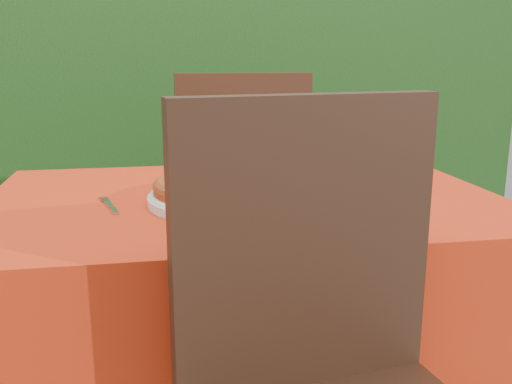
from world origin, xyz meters
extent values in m
cube|color=black|center=(0.00, 1.55, 0.80)|extent=(3.20, 0.55, 1.60)
cube|color=#442C16|center=(0.00, 0.00, 0.72)|extent=(1.20, 0.80, 0.04)
cylinder|color=#442C16|center=(-0.54, 0.34, 0.35)|extent=(0.05, 0.05, 0.70)
cylinder|color=#442C16|center=(0.54, 0.34, 0.35)|extent=(0.05, 0.05, 0.70)
cube|color=red|center=(0.00, 0.00, 0.59)|extent=(1.26, 0.86, 0.32)
cube|color=black|center=(0.03, -0.47, 0.78)|extent=(0.47, 0.11, 0.51)
cube|color=black|center=(0.09, 0.77, 0.50)|extent=(0.47, 0.47, 0.04)
cube|color=black|center=(0.09, 0.56, 0.78)|extent=(0.47, 0.04, 0.51)
cylinder|color=black|center=(0.29, 0.97, 0.24)|extent=(0.04, 0.04, 0.48)
cylinder|color=black|center=(-0.11, 0.97, 0.24)|extent=(0.04, 0.04, 0.48)
cylinder|color=black|center=(0.29, 0.57, 0.24)|extent=(0.04, 0.04, 0.48)
cylinder|color=black|center=(-0.11, 0.57, 0.24)|extent=(0.04, 0.04, 0.48)
cylinder|color=silver|center=(-0.05, -0.06, 0.76)|extent=(0.37, 0.37, 0.02)
cylinder|color=#AD4818|center=(-0.05, -0.06, 0.78)|extent=(0.45, 0.45, 0.02)
cylinder|color=#A3120A|center=(-0.05, -0.06, 0.80)|extent=(0.36, 0.36, 0.01)
cylinder|color=white|center=(0.10, 0.30, 0.76)|extent=(0.24, 0.24, 0.02)
ellipsoid|color=#D3C784|center=(0.10, 0.30, 0.78)|extent=(0.15, 0.15, 0.07)
cylinder|color=silver|center=(0.41, 0.01, 0.79)|extent=(0.07, 0.07, 0.09)
cylinder|color=#9AC2D1|center=(0.41, 0.01, 0.78)|extent=(0.06, 0.06, 0.06)
cylinder|color=silver|center=(0.36, 0.20, 0.75)|extent=(0.07, 0.07, 0.01)
cylinder|color=silver|center=(0.36, 0.20, 0.81)|extent=(0.01, 0.01, 0.10)
ellipsoid|color=silver|center=(0.36, 0.20, 0.90)|extent=(0.08, 0.08, 0.10)
cube|color=silver|center=(-0.32, -0.06, 0.75)|extent=(0.07, 0.18, 0.00)
camera|label=1|loc=(-0.22, -1.37, 1.09)|focal=40.00mm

